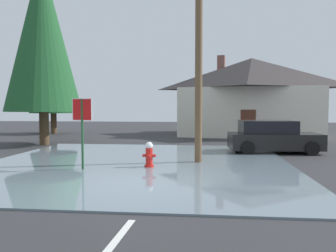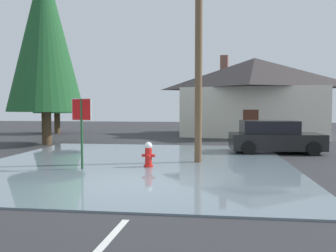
% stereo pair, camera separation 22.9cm
% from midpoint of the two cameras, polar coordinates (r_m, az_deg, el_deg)
% --- Properties ---
extents(ground_plane, '(80.00, 80.00, 0.10)m').
position_cam_midpoint_polar(ground_plane, '(10.00, -4.96, -9.88)').
color(ground_plane, '#2D2D30').
extents(flood_puddle, '(11.66, 12.42, 0.05)m').
position_cam_midpoint_polar(flood_puddle, '(13.53, -4.75, -6.10)').
color(flood_puddle, slate).
rests_on(flood_puddle, ground).
extents(lane_stop_bar, '(3.84, 0.49, 0.01)m').
position_cam_midpoint_polar(lane_stop_bar, '(7.97, -15.13, -13.00)').
color(lane_stop_bar, silver).
rests_on(lane_stop_bar, ground).
extents(stop_sign_near, '(0.75, 0.19, 2.49)m').
position_cam_midpoint_polar(stop_sign_near, '(12.26, -13.51, 1.14)').
color(stop_sign_near, '#1E4C28').
rests_on(stop_sign_near, ground).
extents(fire_hydrant, '(0.48, 0.41, 0.95)m').
position_cam_midpoint_polar(fire_hydrant, '(12.49, -2.71, -4.83)').
color(fire_hydrant, red).
rests_on(fire_hydrant, ground).
extents(utility_pole, '(1.60, 0.28, 8.20)m').
position_cam_midpoint_polar(utility_pole, '(13.65, 5.54, 11.89)').
color(utility_pole, brown).
rests_on(utility_pole, ground).
extents(house, '(11.90, 9.27, 6.36)m').
position_cam_midpoint_polar(house, '(27.42, 14.22, 4.91)').
color(house, silver).
rests_on(house, ground).
extents(parked_car, '(4.37, 2.35, 1.55)m').
position_cam_midpoint_polar(parked_car, '(17.33, 17.35, -1.79)').
color(parked_car, black).
rests_on(parked_car, ground).
extents(pine_tree_tall_left, '(3.76, 3.76, 9.39)m').
position_cam_midpoint_polar(pine_tree_tall_left, '(29.88, -17.70, 9.44)').
color(pine_tree_tall_left, '#4C3823').
rests_on(pine_tree_tall_left, ground).
extents(pine_tree_mid_left, '(4.29, 4.29, 10.73)m').
position_cam_midpoint_polar(pine_tree_mid_left, '(21.54, -19.31, 14.01)').
color(pine_tree_mid_left, '#4C3823').
rests_on(pine_tree_mid_left, ground).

